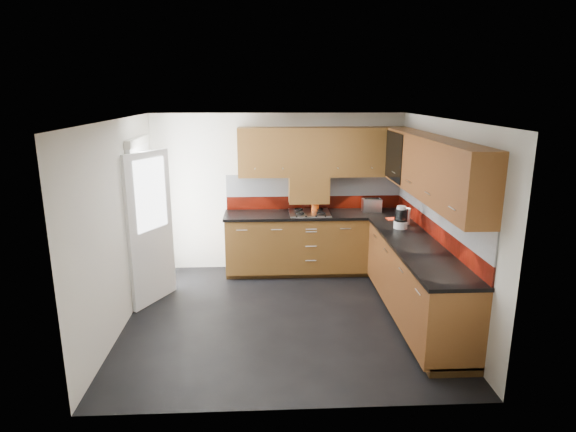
{
  "coord_description": "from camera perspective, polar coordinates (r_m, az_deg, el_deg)",
  "views": [
    {
      "loc": [
        -0.22,
        -5.45,
        2.7
      ],
      "look_at": [
        0.09,
        0.65,
        1.12
      ],
      "focal_mm": 30.0,
      "sensor_mm": 36.0,
      "label": 1
    }
  ],
  "objects": [
    {
      "name": "gas_hob",
      "position": [
        7.17,
        2.57,
        0.39
      ],
      "size": [
        0.6,
        0.53,
        0.05
      ],
      "color": "silver",
      "rests_on": "countertop"
    },
    {
      "name": "food_processor",
      "position": [
        6.54,
        13.23,
        -0.25
      ],
      "size": [
        0.18,
        0.18,
        0.3
      ],
      "color": "white",
      "rests_on": "countertop"
    },
    {
      "name": "backsplash",
      "position": [
        6.72,
        10.06,
        1.46
      ],
      "size": [
        2.7,
        3.2,
        0.54
      ],
      "color": "#671409",
      "rests_on": "countertop"
    },
    {
      "name": "utensil_pot",
      "position": [
        7.29,
        3.23,
        1.28
      ],
      "size": [
        0.12,
        0.12,
        0.42
      ],
      "color": "#DE5414",
      "rests_on": "countertop"
    },
    {
      "name": "upper_cabinets",
      "position": [
        6.45,
        10.19,
        6.6
      ],
      "size": [
        2.5,
        3.2,
        0.72
      ],
      "color": "#5C3814",
      "rests_on": "room"
    },
    {
      "name": "room",
      "position": [
        5.59,
        -0.56,
        2.08
      ],
      "size": [
        4.0,
        3.8,
        2.64
      ],
      "color": "black"
    },
    {
      "name": "base_cabinets",
      "position": [
        6.69,
        8.41,
        -5.41
      ],
      "size": [
        2.7,
        3.2,
        0.95
      ],
      "color": "#5C3814",
      "rests_on": "room"
    },
    {
      "name": "back_door",
      "position": [
        6.61,
        -16.45,
        -0.72
      ],
      "size": [
        0.42,
        1.19,
        2.04
      ],
      "color": "white",
      "rests_on": "room"
    },
    {
      "name": "countertop",
      "position": [
        6.53,
        8.47,
        -1.48
      ],
      "size": [
        2.72,
        3.22,
        0.04
      ],
      "color": "black",
      "rests_on": "base_cabinets"
    },
    {
      "name": "extractor_hood",
      "position": [
        7.26,
        2.48,
        3.2
      ],
      "size": [
        0.6,
        0.33,
        0.4
      ],
      "primitive_type": "cube",
      "color": "#5C3814",
      "rests_on": "room"
    },
    {
      "name": "paper_towel",
      "position": [
        6.77,
        13.84,
        -0.02
      ],
      "size": [
        0.13,
        0.13,
        0.22
      ],
      "primitive_type": "cylinder",
      "rotation": [
        0.0,
        0.0,
        -0.29
      ],
      "color": "white",
      "rests_on": "countertop"
    },
    {
      "name": "toaster",
      "position": [
        7.38,
        9.88,
        1.27
      ],
      "size": [
        0.28,
        0.17,
        0.21
      ],
      "color": "silver",
      "rests_on": "countertop"
    },
    {
      "name": "orange_cloth",
      "position": [
        7.0,
        12.22,
        -0.33
      ],
      "size": [
        0.16,
        0.14,
        0.02
      ],
      "primitive_type": "cube",
      "rotation": [
        0.0,
        0.0,
        0.13
      ],
      "color": "red",
      "rests_on": "countertop"
    },
    {
      "name": "glass_cabinet",
      "position": [
        6.85,
        13.62,
        7.09
      ],
      "size": [
        0.32,
        0.8,
        0.66
      ],
      "color": "black",
      "rests_on": "room"
    }
  ]
}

